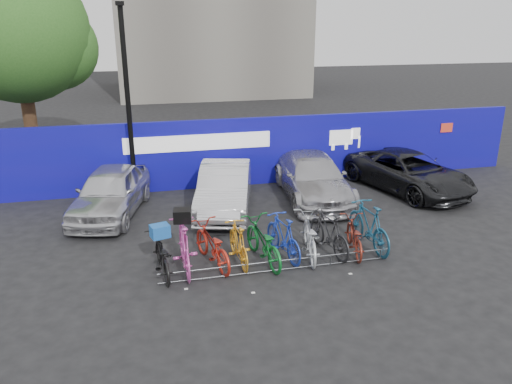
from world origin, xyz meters
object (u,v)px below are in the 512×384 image
object	(u,v)px
bike_9	(369,226)
bike_rack	(279,265)
car_2	(313,177)
car_3	(408,172)
car_1	(225,188)
bike_5	(283,236)
bike_4	(263,242)
bike_1	(184,246)
bike_6	(309,236)
tree	(24,35)
lamppost	(128,99)
bike_2	(212,245)
bike_8	(354,236)
bike_0	(162,256)
bike_7	(329,232)
bike_3	(238,243)
car_0	(111,192)

from	to	relation	value
bike_9	bike_rack	bearing A→B (deg)	10.79
car_2	car_3	distance (m)	3.44
car_1	car_3	distance (m)	6.46
car_2	bike_5	bearing A→B (deg)	-113.59
bike_5	bike_4	bearing A→B (deg)	4.19
car_2	bike_1	xyz separation A→B (m)	(-4.63, -4.09, -0.09)
car_2	bike_5	xyz separation A→B (m)	(-2.18, -3.98, -0.15)
bike_6	tree	bearing A→B (deg)	-40.49
lamppost	bike_rack	xyz separation A→B (m)	(3.20, -6.00, -3.11)
bike_2	lamppost	bearing A→B (deg)	-86.65
bike_2	tree	bearing A→B (deg)	-76.75
bike_1	bike_8	distance (m)	4.25
bike_6	bike_5	bearing A→B (deg)	4.07
bike_4	bike_5	distance (m)	0.58
bike_0	car_2	bearing A→B (deg)	-146.61
car_1	bike_4	xyz separation A→B (m)	(0.27, -3.71, -0.18)
lamppost	bike_7	size ratio (longest dim) A/B	3.25
lamppost	bike_9	xyz separation A→B (m)	(5.80, -5.28, -2.66)
car_3	bike_4	distance (m)	7.40
bike_3	bike_5	distance (m)	1.14
tree	bike_6	bearing A→B (deg)	-52.27
bike_6	bike_8	size ratio (longest dim) A/B	1.17
car_3	car_1	bearing A→B (deg)	167.96
bike_4	bike_2	bearing A→B (deg)	-15.64
car_1	bike_5	size ratio (longest dim) A/B	2.35
tree	bike_5	world-z (taller)	tree
bike_9	bike_6	bearing A→B (deg)	-2.01
tree	bike_0	size ratio (longest dim) A/B	4.38
lamppost	bike_rack	world-z (taller)	lamppost
lamppost	car_1	world-z (taller)	lamppost
bike_rack	bike_0	size ratio (longest dim) A/B	3.14
bike_4	bike_6	xyz separation A→B (m)	(1.21, 0.06, -0.00)
bike_4	bike_7	world-z (taller)	bike_7
lamppost	bike_2	bearing A→B (deg)	-71.77
bike_2	bike_9	xyz separation A→B (m)	(4.06, 0.00, 0.10)
bike_2	bike_4	xyz separation A→B (m)	(1.22, -0.13, 0.02)
bike_2	bike_8	xyz separation A→B (m)	(3.59, -0.17, -0.06)
car_1	tree	bearing A→B (deg)	149.09
tree	car_3	size ratio (longest dim) A/B	1.63
bike_rack	bike_6	size ratio (longest dim) A/B	2.79
bike_8	bike_4	bearing A→B (deg)	11.43
bike_0	bike_4	xyz separation A→B (m)	(2.42, 0.06, 0.06)
bike_3	bike_0	bearing A→B (deg)	1.36
car_0	bike_1	distance (m)	4.46
car_2	bike_7	world-z (taller)	car_2
bike_6	car_1	bearing A→B (deg)	-56.21
tree	bike_2	world-z (taller)	tree
car_1	bike_3	distance (m)	3.65
bike_rack	car_2	bearing A→B (deg)	62.02
car_1	bike_9	bearing A→B (deg)	-34.55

